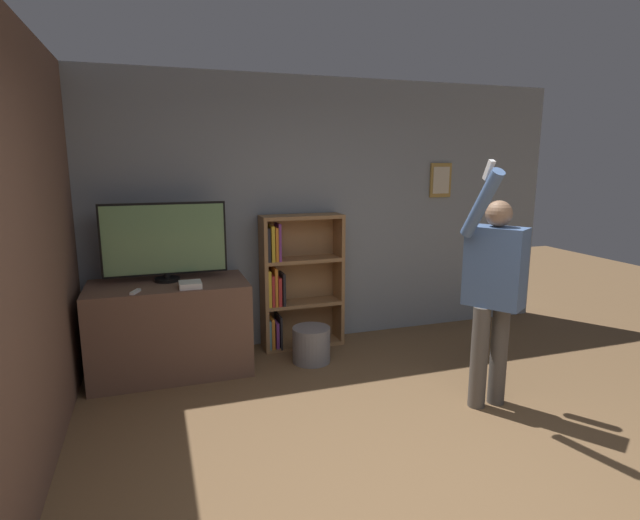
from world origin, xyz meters
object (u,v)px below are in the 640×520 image
television (165,241)px  bookshelf (294,282)px  game_console (190,285)px  waste_bin (311,345)px  person (494,286)px

television → bookshelf: television is taller
television → game_console: (0.18, -0.30, -0.34)m
television → game_console: 0.49m
game_console → bookshelf: bearing=25.5°
bookshelf → waste_bin: (0.03, -0.46, -0.50)m
bookshelf → person: bearing=-57.8°
bookshelf → waste_bin: 0.68m
person → waste_bin: size_ratio=5.28×
bookshelf → person: 2.05m
game_console → person: 2.45m
person → game_console: bearing=-153.0°
television → person: (2.31, -1.52, -0.22)m
television → game_console: bearing=-59.6°
television → game_console: television is taller
television → person: bearing=-33.4°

